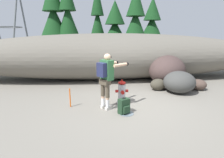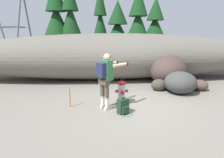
{
  "view_description": "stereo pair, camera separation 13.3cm",
  "coord_description": "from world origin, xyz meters",
  "views": [
    {
      "loc": [
        -1.11,
        -5.35,
        2.19
      ],
      "look_at": [
        -0.47,
        0.62,
        0.75
      ],
      "focal_mm": 29.42,
      "sensor_mm": 36.0,
      "label": 1
    },
    {
      "loc": [
        -0.98,
        -5.36,
        2.19
      ],
      "look_at": [
        -0.47,
        0.62,
        0.75
      ],
      "focal_mm": 29.42,
      "sensor_mm": 36.0,
      "label": 2
    }
  ],
  "objects": [
    {
      "name": "ground_plane",
      "position": [
        0.0,
        0.0,
        -0.02
      ],
      "size": [
        56.0,
        56.0,
        0.04
      ],
      "primitive_type": "cube",
      "color": "slate"
    },
    {
      "name": "boulder_large",
      "position": [
        2.21,
        2.46,
        0.66
      ],
      "size": [
        2.21,
        2.33,
        1.33
      ],
      "primitive_type": "ellipsoid",
      "rotation": [
        0.0,
        0.0,
        4.3
      ],
      "color": "#453532",
      "rests_on": "ground_plane"
    },
    {
      "name": "pine_tree_right",
      "position": [
        0.88,
        10.86,
        2.75
      ],
      "size": [
        2.64,
        2.64,
        5.06
      ],
      "color": "#47331E",
      "rests_on": "ground_plane"
    },
    {
      "name": "pine_tree_left",
      "position": [
        -2.85,
        9.19,
        3.55
      ],
      "size": [
        1.93,
        1.93,
        6.21
      ],
      "color": "#47331E",
      "rests_on": "ground_plane"
    },
    {
      "name": "dirt_embankment",
      "position": [
        0.0,
        3.94,
        1.14
      ],
      "size": [
        16.63,
        3.2,
        2.28
      ],
      "primitive_type": "ellipsoid",
      "color": "#666056",
      "rests_on": "ground_plane"
    },
    {
      "name": "pine_tree_center",
      "position": [
        -0.55,
        12.26,
        3.47
      ],
      "size": [
        1.83,
        1.83,
        6.65
      ],
      "color": "#47331E",
      "rests_on": "ground_plane"
    },
    {
      "name": "spare_backpack",
      "position": [
        -0.25,
        -0.52,
        0.22
      ],
      "size": [
        0.36,
        0.36,
        0.47
      ],
      "rotation": [
        0.0,
        0.0,
        5.21
      ],
      "color": "#1E3823",
      "rests_on": "ground_plane"
    },
    {
      "name": "boulder_outlier",
      "position": [
        1.53,
        1.61,
        0.23
      ],
      "size": [
        0.66,
        0.55,
        0.47
      ],
      "primitive_type": "ellipsoid",
      "rotation": [
        0.0,
        0.0,
        3.2
      ],
      "color": "#3F3A2F",
      "rests_on": "ground_plane"
    },
    {
      "name": "survey_stake",
      "position": [
        -1.83,
        0.15,
        0.3
      ],
      "size": [
        0.04,
        0.04,
        0.6
      ],
      "primitive_type": "cylinder",
      "color": "#E55914",
      "rests_on": "ground_plane"
    },
    {
      "name": "pine_tree_ridge_end",
      "position": [
        4.48,
        11.88,
        3.17
      ],
      "size": [
        2.47,
        2.47,
        5.57
      ],
      "color": "#47331E",
      "rests_on": "ground_plane"
    },
    {
      "name": "fire_hydrant",
      "position": [
        -0.18,
        0.32,
        0.36
      ],
      "size": [
        0.42,
        0.37,
        0.79
      ],
      "color": "#B2B2B7",
      "rests_on": "ground_plane"
    },
    {
      "name": "utility_worker",
      "position": [
        -0.7,
        -0.1,
        1.05
      ],
      "size": [
        1.0,
        0.91,
        1.67
      ],
      "rotation": [
        0.0,
        0.0,
        0.68
      ],
      "color": "beige",
      "rests_on": "ground_plane"
    },
    {
      "name": "pine_tree_far_left",
      "position": [
        -3.92,
        9.39,
        3.52
      ],
      "size": [
        2.38,
        2.38,
        6.22
      ],
      "color": "#47331E",
      "rests_on": "ground_plane"
    },
    {
      "name": "boulder_small",
      "position": [
        3.18,
        1.48,
        0.22
      ],
      "size": [
        0.76,
        0.7,
        0.44
      ],
      "primitive_type": "ellipsoid",
      "rotation": [
        0.0,
        0.0,
        2.97
      ],
      "color": "#4D3C34",
      "rests_on": "ground_plane"
    },
    {
      "name": "pine_tree_far_right",
      "position": [
        2.21,
        8.91,
        3.2
      ],
      "size": [
        2.21,
        2.21,
        5.74
      ],
      "color": "#47331E",
      "rests_on": "ground_plane"
    },
    {
      "name": "hydrant_water_jet",
      "position": [
        -0.18,
        -0.27,
        0.19
      ],
      "size": [
        0.41,
        0.93,
        0.46
      ],
      "color": "silver",
      "rests_on": "ground_plane"
    },
    {
      "name": "boulder_mid",
      "position": [
        2.21,
        1.19,
        0.42
      ],
      "size": [
        1.35,
        1.31,
        0.85
      ],
      "primitive_type": "ellipsoid",
      "rotation": [
        0.0,
        0.0,
        0.12
      ],
      "color": "#3E3F3C",
      "rests_on": "ground_plane"
    }
  ]
}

